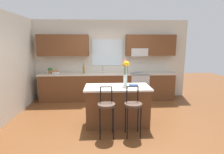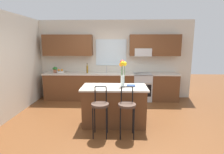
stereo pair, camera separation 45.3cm
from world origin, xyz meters
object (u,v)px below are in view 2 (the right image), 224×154
at_px(kitchen_island, 114,105).
at_px(cookbook, 131,86).
at_px(oven_range, 142,87).
at_px(potted_plant_small, 55,69).
at_px(flower_vase, 123,69).
at_px(bar_stool_middle, 127,107).
at_px(bottle_olive_oil, 87,69).
at_px(fruit_bowl_oranges, 61,72).
at_px(bar_stool_near, 100,107).

xyz_separation_m(kitchen_island, cookbook, (0.39, 0.06, 0.47)).
distance_m(oven_range, potted_plant_small, 3.04).
bearing_deg(flower_vase, bar_stool_middle, -82.87).
xyz_separation_m(oven_range, bottle_olive_oil, (-1.87, 0.02, 0.59)).
bearing_deg(potted_plant_small, flower_vase, -39.31).
bearing_deg(fruit_bowl_oranges, kitchen_island, -45.65).
relative_size(fruit_bowl_oranges, bottle_olive_oil, 0.73).
bearing_deg(bottle_olive_oil, bar_stool_middle, -63.80).
bearing_deg(bar_stool_near, potted_plant_small, 125.55).
distance_m(cookbook, potted_plant_small, 3.11).
bearing_deg(fruit_bowl_oranges, bar_stool_near, -57.35).
bearing_deg(kitchen_island, bar_stool_near, -114.96).
bearing_deg(bar_stool_middle, bar_stool_near, 180.00).
bearing_deg(oven_range, fruit_bowl_oranges, 179.49).
distance_m(oven_range, cookbook, 1.98).
height_order(bar_stool_near, fruit_bowl_oranges, fruit_bowl_oranges).
bearing_deg(bar_stool_near, flower_vase, 55.04).
bearing_deg(oven_range, bottle_olive_oil, 179.24).
height_order(flower_vase, cookbook, flower_vase).
bearing_deg(cookbook, flower_vase, 174.48).
bearing_deg(kitchen_island, bottle_olive_oil, 116.57).
relative_size(bar_stool_middle, cookbook, 5.21).
relative_size(kitchen_island, flower_vase, 2.47).
height_order(oven_range, bar_stool_near, bar_stool_near).
height_order(oven_range, bottle_olive_oil, bottle_olive_oil).
xyz_separation_m(fruit_bowl_oranges, bottle_olive_oil, (0.93, -0.00, 0.09)).
distance_m(cookbook, fruit_bowl_oranges, 2.96).
bearing_deg(oven_range, bar_stool_middle, -104.02).
distance_m(bar_stool_near, potted_plant_small, 3.13).
bearing_deg(potted_plant_small, bottle_olive_oil, 0.05).
distance_m(bar_stool_middle, potted_plant_small, 3.48).
relative_size(oven_range, cookbook, 4.60).
distance_m(fruit_bowl_oranges, potted_plant_small, 0.20).
xyz_separation_m(bar_stool_near, flower_vase, (0.47, 0.67, 0.68)).
relative_size(kitchen_island, cookbook, 7.61).
height_order(oven_range, kitchen_island, same).
bearing_deg(fruit_bowl_oranges, cookbook, -39.47).
bearing_deg(bar_stool_middle, kitchen_island, 114.96).
bearing_deg(cookbook, oven_range, 74.60).
bearing_deg(fruit_bowl_oranges, oven_range, -0.51).
bearing_deg(potted_plant_small, cookbook, -37.28).
xyz_separation_m(oven_range, bar_stool_middle, (-0.63, -2.51, 0.18)).
height_order(cookbook, bottle_olive_oil, bottle_olive_oil).
bearing_deg(cookbook, bar_stool_middle, -99.99).
distance_m(bar_stool_middle, flower_vase, 0.96).
bearing_deg(bar_stool_middle, fruit_bowl_oranges, 130.63).
bearing_deg(bottle_olive_oil, bar_stool_near, -74.64).
distance_m(oven_range, flower_vase, 2.15).
height_order(kitchen_island, flower_vase, flower_vase).
bearing_deg(fruit_bowl_oranges, bar_stool_middle, -49.37).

